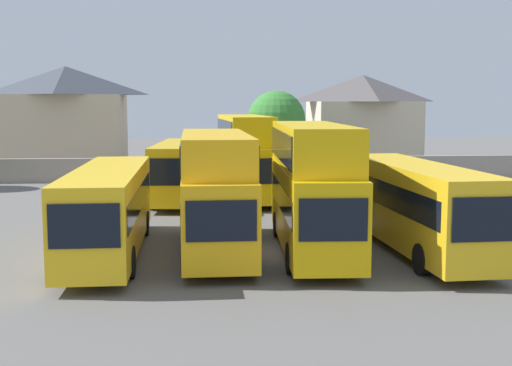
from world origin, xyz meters
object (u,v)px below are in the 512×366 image
bus_1 (109,206)px  bus_2 (215,186)px  bus_4 (416,202)px  tree_left_of_lot (276,120)px  bus_5 (179,168)px  bus_3 (312,181)px  house_terrace_left (67,117)px  bus_7 (319,167)px  house_terrace_centre (362,121)px  bus_6 (245,153)px

bus_1 → bus_2: 4.19m
bus_4 → tree_left_of_lot: tree_left_of_lot is taller
bus_5 → tree_left_of_lot: 15.10m
bus_3 → bus_4: (4.12, -0.24, -0.85)m
bus_2 → house_terrace_left: size_ratio=0.98×
bus_5 → bus_7: (8.53, -0.03, 0.02)m
bus_7 → tree_left_of_lot: 13.20m
bus_3 → house_terrace_centre: 35.64m
bus_1 → bus_2: size_ratio=1.18×
bus_2 → bus_7: bus_2 is taller
bus_2 → tree_left_of_lot: 27.58m
bus_2 → bus_5: bus_2 is taller
bus_5 → bus_6: (4.02, 0.52, 0.87)m
bus_4 → bus_6: size_ratio=1.12×
bus_4 → tree_left_of_lot: (-2.24, 27.44, 2.56)m
house_terrace_centre → tree_left_of_lot: house_terrace_centre is taller
bus_2 → bus_6: (2.24, 14.56, 0.22)m
bus_2 → bus_4: bus_2 is taller
bus_6 → bus_1: bearing=-26.5°
bus_1 → bus_6: size_ratio=1.14×
bus_2 → bus_5: 14.17m
bus_2 → house_terrace_left: (-12.19, 34.59, 2.00)m
bus_7 → house_terrace_centre: (7.63, 19.71, 2.28)m
bus_6 → house_terrace_left: house_terrace_left is taller
bus_4 → house_terrace_centre: house_terrace_centre is taller
bus_7 → bus_4: bearing=4.4°
bus_1 → house_terrace_left: bearing=-167.3°
bus_7 → tree_left_of_lot: (-1.08, 12.91, 2.53)m
house_terrace_left → tree_left_of_lot: 19.44m
bus_3 → bus_6: bearing=-171.3°
bus_6 → bus_5: bearing=-85.5°
bus_4 → tree_left_of_lot: bearing=-177.8°
bus_3 → bus_5: size_ratio=0.99×
bus_1 → bus_7: bearing=141.7°
bus_4 → house_terrace_left: bearing=-152.7°
bus_2 → bus_3: size_ratio=0.96×
bus_3 → house_terrace_centre: (10.59, 34.00, 1.46)m
house_terrace_left → house_terrace_centre: (26.57, -0.87, -0.35)m
house_terrace_left → bus_7: bearing=-47.4°
bus_3 → bus_4: bus_3 is taller
house_terrace_left → tree_left_of_lot: house_terrace_left is taller
bus_1 → bus_4: bearing=87.1°
bus_3 → tree_left_of_lot: (1.88, 27.20, 1.71)m
bus_2 → bus_4: (7.91, -0.52, -0.67)m
bus_1 → bus_7: bus_7 is taller
bus_6 → house_terrace_centre: 22.73m
house_terrace_left → house_terrace_centre: 26.59m
bus_2 → bus_5: bearing=-173.2°
bus_7 → house_terrace_centre: bearing=158.7°
bus_3 → house_terrace_left: house_terrace_left is taller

